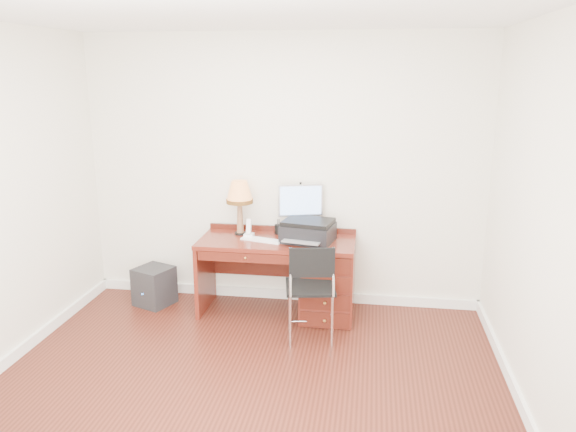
% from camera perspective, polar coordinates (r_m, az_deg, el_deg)
% --- Properties ---
extents(ground, '(4.00, 4.00, 0.00)m').
position_cam_1_polar(ground, '(4.47, -4.25, -16.96)').
color(ground, '#39140D').
rests_on(ground, ground).
extents(room_shell, '(4.00, 4.00, 4.00)m').
position_cam_1_polar(room_shell, '(4.98, -2.62, -12.73)').
color(room_shell, silver).
rests_on(room_shell, ground).
extents(desk, '(1.50, 0.67, 0.75)m').
position_cam_1_polar(desk, '(5.49, 2.23, -5.92)').
color(desk, maroon).
rests_on(desk, ground).
extents(monitor, '(0.43, 0.20, 0.51)m').
position_cam_1_polar(monitor, '(5.50, 1.35, 1.32)').
color(monitor, silver).
rests_on(monitor, desk).
extents(keyboard, '(0.42, 0.22, 0.02)m').
position_cam_1_polar(keyboard, '(5.39, -2.68, -2.43)').
color(keyboard, white).
rests_on(keyboard, desk).
extents(mouse_pad, '(0.20, 0.20, 0.04)m').
position_cam_1_polar(mouse_pad, '(5.34, 1.28, -2.55)').
color(mouse_pad, black).
rests_on(mouse_pad, desk).
extents(printer, '(0.53, 0.45, 0.21)m').
position_cam_1_polar(printer, '(5.35, 2.06, -1.50)').
color(printer, black).
rests_on(printer, desk).
extents(leg_lamp, '(0.26, 0.26, 0.54)m').
position_cam_1_polar(leg_lamp, '(5.52, -4.95, 2.10)').
color(leg_lamp, black).
rests_on(leg_lamp, desk).
extents(phone, '(0.10, 0.10, 0.19)m').
position_cam_1_polar(phone, '(5.49, -3.99, -1.63)').
color(phone, white).
rests_on(phone, desk).
extents(pen_cup, '(0.08, 0.08, 0.09)m').
position_cam_1_polar(pen_cup, '(5.59, -0.99, -1.36)').
color(pen_cup, black).
rests_on(pen_cup, desk).
extents(chair, '(0.49, 0.49, 0.90)m').
position_cam_1_polar(chair, '(4.91, 2.19, -6.76)').
color(chair, black).
rests_on(chair, ground).
extents(equipment_box, '(0.44, 0.44, 0.39)m').
position_cam_1_polar(equipment_box, '(5.94, -13.43, -6.93)').
color(equipment_box, black).
rests_on(equipment_box, ground).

